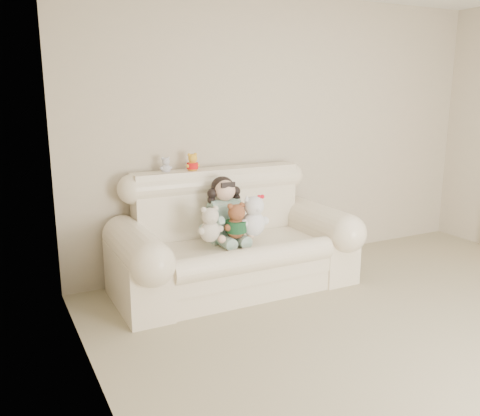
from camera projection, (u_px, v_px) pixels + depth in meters
The scene contains 9 objects.
wall_back at pixel (288, 133), 5.04m from camera, with size 4.50×4.50×0.00m, color #B7AA91.
wall_left at pixel (136, 206), 1.88m from camera, with size 5.00×5.00×0.00m, color #B7AA91.
sofa at pixel (235, 232), 4.41m from camera, with size 2.10×0.95×1.03m, color #FFF3CD, non-canonical shape.
seated_child at pixel (225, 209), 4.41m from camera, with size 0.35×0.43×0.58m, color #266E55, non-canonical shape.
brown_teddy at pixel (236, 217), 4.24m from camera, with size 0.23×0.18×0.36m, color brown, non-canonical shape.
white_cat at pixel (253, 212), 4.30m from camera, with size 0.27×0.21×0.43m, color white, non-canonical shape.
cream_teddy at pixel (210, 221), 4.14m from camera, with size 0.22×0.17×0.35m, color beige, non-canonical shape.
yellow_mini_bear at pixel (192, 161), 4.46m from camera, with size 0.13×0.10×0.20m, color gold, non-canonical shape.
grey_mini_plush at pixel (166, 164), 4.38m from camera, with size 0.11×0.09×0.17m, color silver, non-canonical shape.
Camera 1 is at (-2.74, -1.81, 1.72)m, focal length 37.98 mm.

